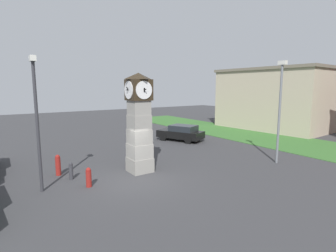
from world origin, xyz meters
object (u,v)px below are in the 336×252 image
at_px(clock_tower, 139,123).
at_px(bollard_far_row, 89,177).
at_px(bollard_mid_row, 71,171).
at_px(car_far_lot, 181,133).
at_px(street_lamp_far_side, 280,105).
at_px(street_lamp_near_road, 37,115).
at_px(bollard_near_tower, 58,165).

bearing_deg(clock_tower, bollard_far_row, -77.22).
xyz_separation_m(bollard_mid_row, car_far_lot, (-4.81, 10.65, 0.26)).
height_order(car_far_lot, street_lamp_far_side, street_lamp_far_side).
relative_size(street_lamp_near_road, street_lamp_far_side, 0.96).
xyz_separation_m(car_far_lot, street_lamp_far_side, (8.91, 0.81, 2.90)).
bearing_deg(car_far_lot, clock_tower, -51.64).
distance_m(clock_tower, bollard_near_tower, 4.88).
distance_m(clock_tower, bollard_mid_row, 4.29).
bearing_deg(bollard_mid_row, street_lamp_far_side, 70.32).
xyz_separation_m(clock_tower, bollard_far_row, (0.70, -3.10, -2.26)).
relative_size(bollard_mid_row, street_lamp_far_side, 0.15).
bearing_deg(bollard_mid_row, clock_tower, 77.12).
relative_size(bollard_mid_row, street_lamp_near_road, 0.15).
relative_size(bollard_near_tower, street_lamp_near_road, 0.19).
bearing_deg(street_lamp_far_side, bollard_near_tower, -113.50).
xyz_separation_m(bollard_far_row, street_lamp_far_side, (2.58, 11.01, 3.15)).
bearing_deg(bollard_mid_row, street_lamp_near_road, -59.81).
distance_m(clock_tower, street_lamp_far_side, 8.61).
height_order(clock_tower, street_lamp_near_road, street_lamp_near_road).
distance_m(bollard_near_tower, bollard_far_row, 2.71).
relative_size(bollard_mid_row, car_far_lot, 0.21).
bearing_deg(bollard_near_tower, clock_tower, 64.66).
bearing_deg(bollard_mid_row, car_far_lot, 114.32).
bearing_deg(street_lamp_far_side, clock_tower, -112.57).
relative_size(car_far_lot, street_lamp_far_side, 0.70).
bearing_deg(car_far_lot, street_lamp_near_road, -64.92).
height_order(bollard_far_row, street_lamp_near_road, street_lamp_near_road).
xyz_separation_m(bollard_far_row, car_far_lot, (-6.33, 10.21, 0.25)).
relative_size(clock_tower, bollard_far_row, 5.78).
bearing_deg(bollard_mid_row, bollard_far_row, 16.19).
bearing_deg(clock_tower, street_lamp_far_side, 67.43).
height_order(clock_tower, bollard_far_row, clock_tower).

